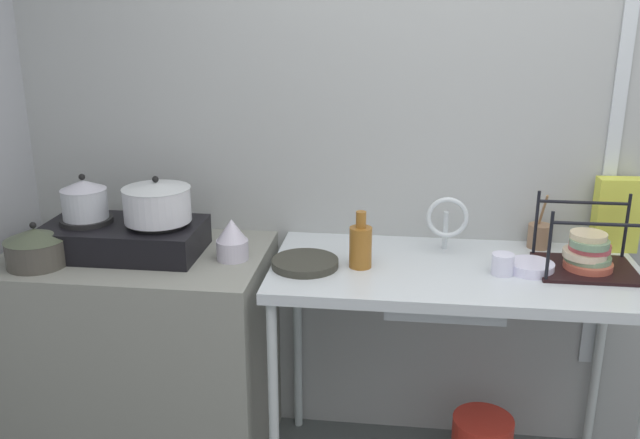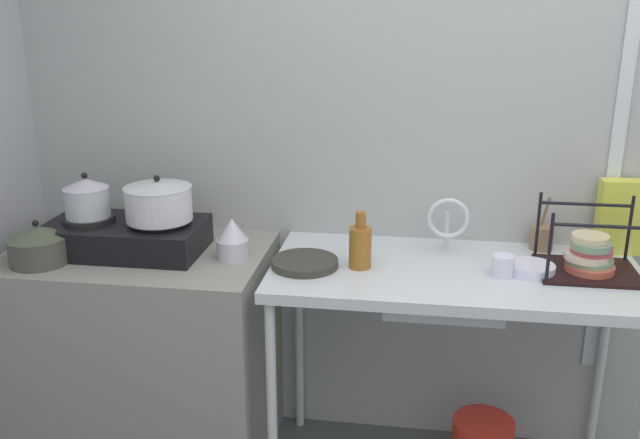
{
  "view_description": "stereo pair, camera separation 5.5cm",
  "coord_description": "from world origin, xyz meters",
  "px_view_note": "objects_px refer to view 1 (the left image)",
  "views": [
    {
      "loc": [
        -0.32,
        -1.26,
        1.83
      ],
      "look_at": [
        -0.61,
        1.08,
        1.06
      ],
      "focal_mm": 38.63,
      "sensor_mm": 36.0,
      "label": 1
    },
    {
      "loc": [
        -0.26,
        -1.26,
        1.83
      ],
      "look_at": [
        -0.61,
        1.08,
        1.06
      ],
      "focal_mm": 38.63,
      "sensor_mm": 36.0,
      "label": 2
    }
  ],
  "objects_px": {
    "stove": "(124,237)",
    "percolator": "(232,240)",
    "dish_rack": "(587,255)",
    "bottle_by_sink": "(361,245)",
    "cereal_box": "(616,215)",
    "frying_pan": "(305,263)",
    "pot_on_right_burner": "(157,202)",
    "cup_by_rack": "(503,264)",
    "small_bowl_on_drainboard": "(531,267)",
    "pot_beside_stove": "(36,247)",
    "pot_on_left_burner": "(84,199)",
    "sink_basin": "(443,285)",
    "utensil_jar": "(539,235)",
    "faucet": "(447,219)"
  },
  "relations": [
    {
      "from": "cup_by_rack",
      "to": "cereal_box",
      "type": "relative_size",
      "value": 0.27
    },
    {
      "from": "stove",
      "to": "dish_rack",
      "type": "bearing_deg",
      "value": 1.0
    },
    {
      "from": "cup_by_rack",
      "to": "small_bowl_on_drainboard",
      "type": "distance_m",
      "value": 0.11
    },
    {
      "from": "pot_on_left_burner",
      "to": "sink_basin",
      "type": "distance_m",
      "value": 1.37
    },
    {
      "from": "stove",
      "to": "dish_rack",
      "type": "distance_m",
      "value": 1.7
    },
    {
      "from": "stove",
      "to": "utensil_jar",
      "type": "relative_size",
      "value": 2.66
    },
    {
      "from": "percolator",
      "to": "frying_pan",
      "type": "xyz_separation_m",
      "value": [
        0.28,
        -0.04,
        -0.06
      ]
    },
    {
      "from": "pot_beside_stove",
      "to": "bottle_by_sink",
      "type": "height_order",
      "value": "bottle_by_sink"
    },
    {
      "from": "cup_by_rack",
      "to": "utensil_jar",
      "type": "xyz_separation_m",
      "value": [
        0.17,
        0.3,
        0.01
      ]
    },
    {
      "from": "pot_on_right_burner",
      "to": "faucet",
      "type": "bearing_deg",
      "value": 7.17
    },
    {
      "from": "percolator",
      "to": "utensil_jar",
      "type": "relative_size",
      "value": 0.7
    },
    {
      "from": "sink_basin",
      "to": "pot_on_left_burner",
      "type": "bearing_deg",
      "value": 179.05
    },
    {
      "from": "stove",
      "to": "pot_on_left_burner",
      "type": "xyz_separation_m",
      "value": [
        -0.14,
        0.0,
        0.15
      ]
    },
    {
      "from": "pot_beside_stove",
      "to": "pot_on_left_burner",
      "type": "bearing_deg",
      "value": 53.34
    },
    {
      "from": "faucet",
      "to": "pot_on_right_burner",
      "type": "bearing_deg",
      "value": -172.83
    },
    {
      "from": "cup_by_rack",
      "to": "cereal_box",
      "type": "bearing_deg",
      "value": 33.85
    },
    {
      "from": "pot_on_right_burner",
      "to": "small_bowl_on_drainboard",
      "type": "distance_m",
      "value": 1.38
    },
    {
      "from": "frying_pan",
      "to": "small_bowl_on_drainboard",
      "type": "bearing_deg",
      "value": 3.49
    },
    {
      "from": "pot_on_right_burner",
      "to": "pot_beside_stove",
      "type": "height_order",
      "value": "pot_on_right_burner"
    },
    {
      "from": "sink_basin",
      "to": "faucet",
      "type": "distance_m",
      "value": 0.25
    },
    {
      "from": "dish_rack",
      "to": "small_bowl_on_drainboard",
      "type": "relative_size",
      "value": 2.13
    },
    {
      "from": "pot_on_left_burner",
      "to": "sink_basin",
      "type": "xyz_separation_m",
      "value": [
        1.34,
        -0.02,
        -0.27
      ]
    },
    {
      "from": "stove",
      "to": "pot_on_left_burner",
      "type": "relative_size",
      "value": 3.43
    },
    {
      "from": "pot_beside_stove",
      "to": "utensil_jar",
      "type": "height_order",
      "value": "utensil_jar"
    },
    {
      "from": "stove",
      "to": "sink_basin",
      "type": "distance_m",
      "value": 1.21
    },
    {
      "from": "stove",
      "to": "pot_on_right_burner",
      "type": "height_order",
      "value": "pot_on_right_burner"
    },
    {
      "from": "small_bowl_on_drainboard",
      "to": "utensil_jar",
      "type": "relative_size",
      "value": 0.72
    },
    {
      "from": "bottle_by_sink",
      "to": "cereal_box",
      "type": "height_order",
      "value": "cereal_box"
    },
    {
      "from": "percolator",
      "to": "dish_rack",
      "type": "height_order",
      "value": "dish_rack"
    },
    {
      "from": "stove",
      "to": "faucet",
      "type": "bearing_deg",
      "value": 6.34
    },
    {
      "from": "pot_on_right_burner",
      "to": "bottle_by_sink",
      "type": "distance_m",
      "value": 0.77
    },
    {
      "from": "faucet",
      "to": "cup_by_rack",
      "type": "relative_size",
      "value": 2.92
    },
    {
      "from": "pot_on_left_burner",
      "to": "dish_rack",
      "type": "xyz_separation_m",
      "value": [
        1.84,
        0.03,
        -0.15
      ]
    },
    {
      "from": "utensil_jar",
      "to": "cup_by_rack",
      "type": "bearing_deg",
      "value": -120.54
    },
    {
      "from": "sink_basin",
      "to": "bottle_by_sink",
      "type": "relative_size",
      "value": 1.96
    },
    {
      "from": "pot_on_left_burner",
      "to": "sink_basin",
      "type": "relative_size",
      "value": 0.42
    },
    {
      "from": "pot_on_right_burner",
      "to": "utensil_jar",
      "type": "bearing_deg",
      "value": 10.03
    },
    {
      "from": "stove",
      "to": "percolator",
      "type": "distance_m",
      "value": 0.43
    },
    {
      "from": "cup_by_rack",
      "to": "percolator",
      "type": "bearing_deg",
      "value": 178.43
    },
    {
      "from": "stove",
      "to": "percolator",
      "type": "height_order",
      "value": "percolator"
    },
    {
      "from": "pot_on_left_burner",
      "to": "cup_by_rack",
      "type": "bearing_deg",
      "value": -1.59
    },
    {
      "from": "dish_rack",
      "to": "stove",
      "type": "bearing_deg",
      "value": -179.0
    },
    {
      "from": "small_bowl_on_drainboard",
      "to": "percolator",
      "type": "bearing_deg",
      "value": -179.66
    },
    {
      "from": "utensil_jar",
      "to": "pot_on_left_burner",
      "type": "bearing_deg",
      "value": -171.6
    },
    {
      "from": "faucet",
      "to": "utensil_jar",
      "type": "distance_m",
      "value": 0.39
    },
    {
      "from": "pot_on_right_burner",
      "to": "faucet",
      "type": "height_order",
      "value": "pot_on_right_burner"
    },
    {
      "from": "pot_on_left_burner",
      "to": "dish_rack",
      "type": "bearing_deg",
      "value": 0.92
    },
    {
      "from": "frying_pan",
      "to": "stove",
      "type": "bearing_deg",
      "value": 175.25
    },
    {
      "from": "stove",
      "to": "pot_on_right_burner",
      "type": "relative_size",
      "value": 2.34
    },
    {
      "from": "pot_on_left_burner",
      "to": "stove",
      "type": "bearing_deg",
      "value": 0.0
    }
  ]
}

